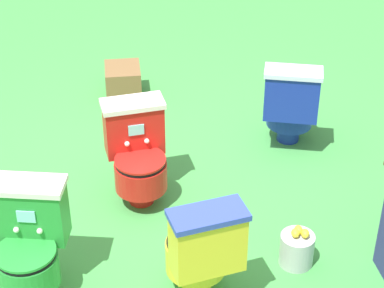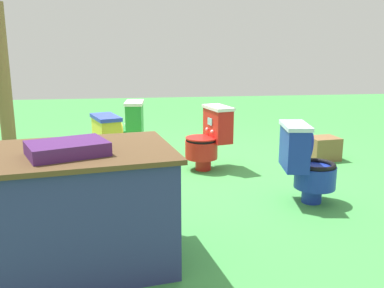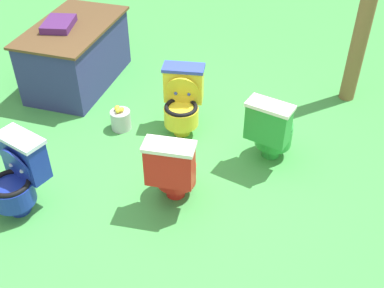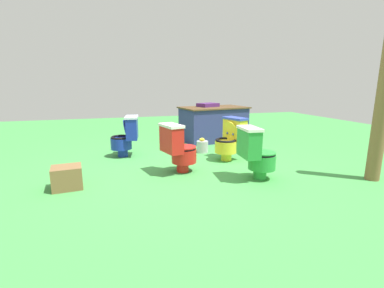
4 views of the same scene
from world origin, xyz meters
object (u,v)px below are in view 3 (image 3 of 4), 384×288
at_px(toilet_yellow, 182,101).
at_px(wooden_post, 364,23).
at_px(toilet_blue, 18,175).
at_px(vendor_table, 76,54).
at_px(toilet_green, 271,129).
at_px(lemon_bucket, 121,119).
at_px(toilet_red, 173,169).

xyz_separation_m(toilet_yellow, wooden_post, (1.46, -1.49, 0.58)).
height_order(toilet_blue, vendor_table, vendor_table).
bearing_deg(toilet_green, lemon_bucket, -167.42).
distance_m(vendor_table, wooden_post, 3.37).
relative_size(vendor_table, wooden_post, 0.83).
bearing_deg(lemon_bucket, toilet_yellow, -65.07).
xyz_separation_m(toilet_green, toilet_red, (-0.94, 0.59, 0.00)).
distance_m(toilet_green, wooden_post, 1.71).
bearing_deg(lemon_bucket, vendor_table, 59.09).
height_order(toilet_yellow, wooden_post, wooden_post).
xyz_separation_m(toilet_green, lemon_bucket, (-0.22, 1.63, -0.25)).
distance_m(toilet_green, toilet_yellow, 1.02).
bearing_deg(toilet_green, wooden_post, 77.84).
bearing_deg(toilet_green, toilet_red, -116.89).
distance_m(toilet_green, lemon_bucket, 1.67).
distance_m(toilet_yellow, toilet_red, 1.10).
relative_size(toilet_green, toilet_blue, 1.00).
relative_size(toilet_green, lemon_bucket, 2.63).
height_order(toilet_yellow, toilet_red, same).
relative_size(toilet_yellow, wooden_post, 0.38).
xyz_separation_m(toilet_yellow, toilet_blue, (-1.68, 0.73, 0.00)).
xyz_separation_m(toilet_blue, lemon_bucket, (1.40, -0.11, -0.26)).
distance_m(toilet_blue, lemon_bucket, 1.43).
distance_m(toilet_red, vendor_table, 2.45).
bearing_deg(lemon_bucket, toilet_red, -124.71).
relative_size(toilet_yellow, lemon_bucket, 2.63).
xyz_separation_m(vendor_table, wooden_post, (1.14, -3.12, 0.57)).
bearing_deg(toilet_red, toilet_blue, -164.45).
relative_size(toilet_red, vendor_table, 0.46).
height_order(toilet_yellow, toilet_blue, same).
height_order(toilet_blue, wooden_post, wooden_post).
height_order(toilet_yellow, lemon_bucket, toilet_yellow).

